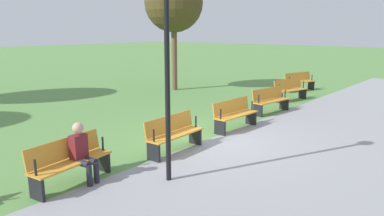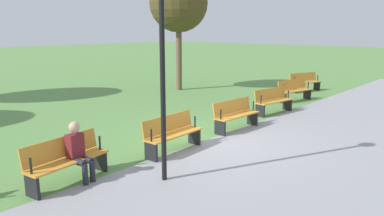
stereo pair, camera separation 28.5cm
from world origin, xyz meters
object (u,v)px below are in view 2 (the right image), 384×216
(bench_4, at_px, (172,133))
(tree_0, at_px, (179,3))
(bench_0, at_px, (305,82))
(lamp_post, at_px, (162,25))
(bench_1, at_px, (294,90))
(bench_3, at_px, (235,114))
(bench_2, at_px, (273,100))
(bench_5, at_px, (66,159))
(person_seated, at_px, (78,150))

(bench_4, bearing_deg, tree_0, -140.13)
(bench_0, bearing_deg, lamp_post, 30.32)
(bench_1, relative_size, bench_3, 1.02)
(bench_1, distance_m, tree_0, 6.85)
(bench_2, distance_m, bench_5, 8.10)
(bench_1, height_order, tree_0, tree_0)
(bench_0, xyz_separation_m, person_seated, (13.16, 1.33, 0.17))
(bench_0, distance_m, tree_0, 7.20)
(bench_0, xyz_separation_m, bench_3, (7.97, 1.46, 0.00))
(bench_3, distance_m, bench_4, 2.71)
(bench_1, height_order, person_seated, person_seated)
(bench_0, bearing_deg, bench_3, 28.66)
(bench_1, xyz_separation_m, bench_4, (8.07, 0.73, 0.00))
(bench_4, distance_m, bench_5, 2.71)
(bench_3, bearing_deg, bench_1, -169.60)
(bench_1, relative_size, lamp_post, 0.40)
(bench_4, relative_size, person_seated, 1.44)
(bench_5, height_order, person_seated, person_seated)
(bench_1, xyz_separation_m, lamp_post, (9.41, 1.84, 2.56))
(bench_2, relative_size, bench_5, 1.00)
(bench_0, height_order, bench_5, same)
(bench_3, distance_m, tree_0, 8.53)
(person_seated, xyz_separation_m, tree_0, (-9.45, -6.25, 3.55))
(bench_1, relative_size, tree_0, 0.32)
(bench_0, bearing_deg, bench_4, 26.06)
(bench_0, relative_size, tree_0, 0.31)
(bench_2, xyz_separation_m, bench_4, (5.40, 0.25, 0.00))
(lamp_post, bearing_deg, bench_4, -140.54)
(lamp_post, bearing_deg, bench_1, -168.95)
(bench_1, xyz_separation_m, bench_3, (5.36, 0.73, 0.00))
(bench_5, distance_m, tree_0, 12.04)
(bench_0, xyz_separation_m, bench_5, (13.37, 1.22, 0.00))
(person_seated, bearing_deg, bench_1, 175.44)
(person_seated, height_order, lamp_post, lamp_post)
(bench_2, distance_m, lamp_post, 7.34)
(bench_3, height_order, bench_4, same)
(bench_2, bearing_deg, person_seated, 8.66)
(bench_4, distance_m, tree_0, 10.16)
(bench_5, bearing_deg, tree_0, -155.41)
(bench_3, height_order, tree_0, tree_0)
(bench_4, distance_m, lamp_post, 3.09)
(bench_0, distance_m, person_seated, 13.22)
(bench_0, xyz_separation_m, tree_0, (3.70, -4.92, 3.72))
(bench_4, bearing_deg, person_seated, -5.63)
(bench_5, relative_size, tree_0, 0.31)
(bench_3, relative_size, tree_0, 0.31)
(tree_0, distance_m, lamp_post, 11.25)
(bench_2, bearing_deg, bench_3, 13.02)
(bench_2, xyz_separation_m, bench_3, (2.70, 0.25, 0.00))
(bench_1, bearing_deg, lamp_post, 24.10)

